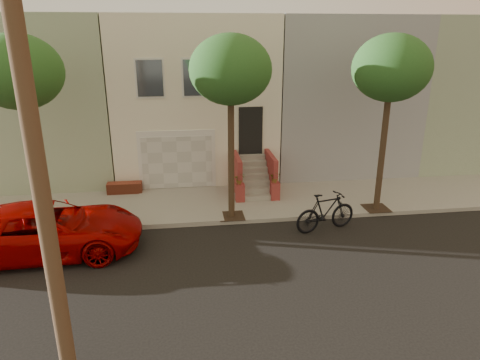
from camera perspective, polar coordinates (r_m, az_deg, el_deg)
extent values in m
plane|color=black|center=(12.14, -3.74, -13.04)|extent=(90.00, 90.00, 0.00)
cube|color=gray|center=(16.88, -5.07, -3.25)|extent=(40.00, 3.70, 0.15)
cube|color=beige|center=(21.68, -6.15, 11.43)|extent=(7.00, 8.00, 7.00)
cube|color=gray|center=(22.53, -23.99, 10.23)|extent=(6.50, 8.00, 7.00)
cube|color=gray|center=(22.90, 11.47, 11.56)|extent=(6.50, 8.00, 7.00)
cube|color=gray|center=(25.75, 25.54, 10.90)|extent=(6.50, 8.00, 7.00)
cube|color=silver|center=(18.22, -8.32, 2.69)|extent=(3.20, 0.12, 2.50)
cube|color=silver|center=(18.19, -8.31, 2.34)|extent=(2.90, 0.06, 2.20)
cube|color=gray|center=(16.84, -8.14, -3.12)|extent=(3.20, 3.70, 0.02)
cube|color=#9A422A|center=(18.39, -15.04, -0.99)|extent=(1.40, 0.45, 0.44)
cube|color=black|center=(18.10, 1.42, 6.54)|extent=(1.00, 0.06, 2.00)
cube|color=#3F4751|center=(17.58, -11.86, 13.05)|extent=(1.00, 0.06, 1.40)
cube|color=silver|center=(17.60, -11.85, 13.06)|extent=(1.15, 0.05, 1.55)
cube|color=#3F4751|center=(17.55, -5.83, 13.34)|extent=(1.00, 0.06, 1.40)
cube|color=silver|center=(17.57, -5.83, 13.34)|extent=(1.15, 0.05, 1.55)
cube|color=#3F4751|center=(17.71, 0.16, 13.48)|extent=(1.00, 0.06, 1.40)
cube|color=silver|center=(17.73, 0.15, 13.48)|extent=(1.15, 0.05, 1.55)
cube|color=gray|center=(17.07, 2.30, -2.31)|extent=(1.20, 0.28, 0.20)
cube|color=gray|center=(17.26, 2.15, -1.36)|extent=(1.20, 0.28, 0.20)
cube|color=gray|center=(17.45, 2.00, -0.43)|extent=(1.20, 0.28, 0.20)
cube|color=gray|center=(17.65, 1.86, 0.48)|extent=(1.20, 0.28, 0.20)
cube|color=gray|center=(17.85, 1.72, 1.37)|extent=(1.20, 0.28, 0.20)
cube|color=gray|center=(18.05, 1.58, 2.24)|extent=(1.20, 0.28, 0.20)
cube|color=gray|center=(18.26, 1.44, 3.09)|extent=(1.20, 0.28, 0.20)
cube|color=maroon|center=(17.52, -0.40, 0.70)|extent=(0.18, 1.96, 1.60)
cube|color=maroon|center=(17.74, 4.09, 0.89)|extent=(0.18, 1.96, 1.60)
cube|color=maroon|center=(16.84, -0.01, -1.68)|extent=(0.35, 0.35, 0.70)
imported|color=#1C4F1C|center=(16.65, -0.01, 0.17)|extent=(0.40, 0.35, 0.45)
cube|color=maroon|center=(17.08, 4.65, -1.45)|extent=(0.35, 0.35, 0.70)
imported|color=#1C4F1C|center=(16.89, 4.70, 0.38)|extent=(0.41, 0.35, 0.45)
cube|color=#2D2116|center=(16.26, -24.64, -5.59)|extent=(0.90, 0.90, 0.02)
cylinder|color=#322217|center=(15.57, -25.68, 1.47)|extent=(0.22, 0.22, 4.20)
ellipsoid|color=#1C4F1C|center=(15.05, -27.34, 12.61)|extent=(2.70, 2.57, 2.29)
cube|color=#2D2116|center=(15.59, -1.12, -4.79)|extent=(0.90, 0.90, 0.02)
cylinder|color=#322217|center=(14.88, -1.17, 2.62)|extent=(0.22, 0.22, 4.20)
ellipsoid|color=#1C4F1C|center=(14.33, -1.26, 14.42)|extent=(2.70, 2.57, 2.29)
cube|color=#2D2116|center=(17.06, 17.59, -3.57)|extent=(0.90, 0.90, 0.02)
cylinder|color=#322217|center=(16.41, 18.30, 3.21)|extent=(0.22, 0.22, 4.20)
ellipsoid|color=#1C4F1C|center=(15.92, 19.45, 13.84)|extent=(2.70, 2.57, 2.29)
cylinder|color=#473621|center=(7.61, -25.98, 6.35)|extent=(0.30, 0.30, 10.00)
imported|color=#A00100|center=(14.34, -24.25, -6.00)|extent=(5.76, 2.87, 1.57)
imported|color=black|center=(14.89, 11.30, -4.16)|extent=(2.34, 1.19, 1.36)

